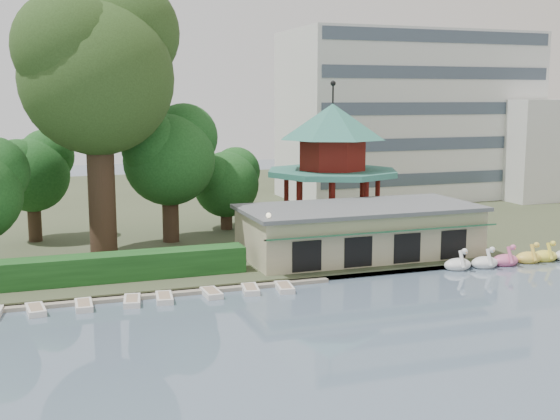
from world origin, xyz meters
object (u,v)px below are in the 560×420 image
dock (72,301)px  big_tree (98,64)px  boathouse (359,230)px  pavilion (332,154)px

dock → big_tree: 18.88m
dock → boathouse: (22.00, 4.77, 2.25)m
boathouse → big_tree: 23.60m
boathouse → big_tree: (-18.84, 6.21, 12.78)m
boathouse → pavilion: (2.00, 10.03, 5.11)m
boathouse → pavilion: size_ratio=1.38×
dock → big_tree: size_ratio=1.58×
dock → pavilion: (24.00, 14.80, 7.36)m
boathouse → big_tree: bearing=161.8°
pavilion → boathouse: bearing=-101.3°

